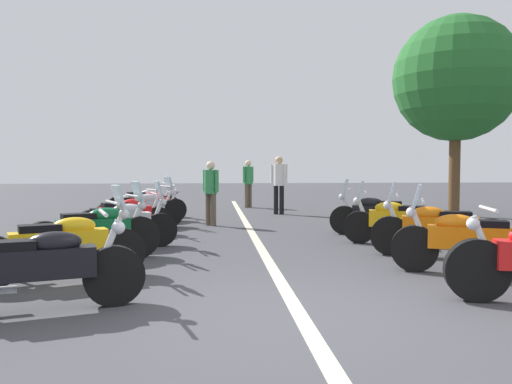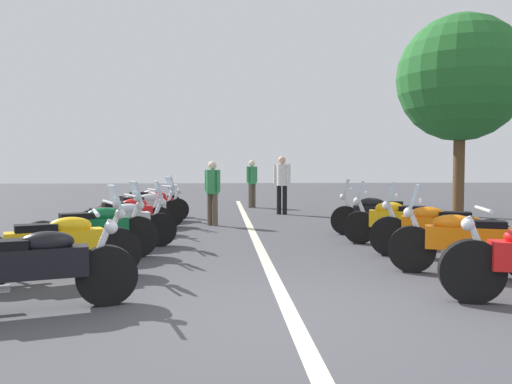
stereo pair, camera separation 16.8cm
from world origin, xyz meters
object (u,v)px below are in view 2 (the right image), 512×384
Objects in this scene: motorcycle_left_row_4 at (127,216)px; motorcycle_right_row_4 at (378,214)px; motorcycle_left_row_3 at (119,223)px; motorcycle_left_row_6 at (151,205)px; motorcycle_right_row_2 at (437,228)px; bystander_0 at (282,180)px; motorcycle_left_row_1 at (58,245)px; motorcycle_left_row_0 at (30,267)px; motorcycle_left_row_2 at (94,230)px; bystander_2 at (252,180)px; motorcycle_right_row_1 at (465,241)px; roadside_tree_0 at (461,79)px; motorcycle_left_row_5 at (143,209)px; motorcycle_left_row_7 at (148,201)px; motorcycle_right_row_3 at (398,220)px; bystander_3 at (212,188)px.

motorcycle_left_row_4 is 5.22m from motorcycle_right_row_4.
motorcycle_left_row_3 reaches higher than motorcycle_left_row_6.
motorcycle_right_row_2 is at bearing -70.36° from motorcycle_left_row_6.
bystander_0 is at bearing 4.17° from motorcycle_left_row_6.
motorcycle_left_row_1 is 1.12× the size of motorcycle_left_row_4.
motorcycle_left_row_0 is 1.02× the size of motorcycle_left_row_1.
motorcycle_left_row_6 is at bearing 62.88° from motorcycle_left_row_2.
motorcycle_left_row_1 is at bearing 119.71° from bystander_2.
motorcycle_left_row_2 is 5.79m from motorcycle_right_row_4.
bystander_2 is (11.34, 2.15, 0.52)m from motorcycle_right_row_1.
motorcycle_left_row_6 is at bearing 96.56° from roadside_tree_0.
motorcycle_left_row_1 and motorcycle_right_row_1 have the same top height.
motorcycle_left_row_5 is 0.97× the size of motorcycle_left_row_7.
motorcycle_right_row_3 is 0.34× the size of roadside_tree_0.
bystander_2 is (8.77, -2.89, 0.53)m from motorcycle_left_row_3.
motorcycle_right_row_4 is at bearing 27.65° from motorcycle_left_row_0.
motorcycle_right_row_2 is at bearing 151.72° from roadside_tree_0.
motorcycle_left_row_0 is 0.36× the size of roadside_tree_0.
bystander_0 reaches higher than motorcycle_left_row_1.
motorcycle_left_row_4 is 6.01m from motorcycle_right_row_2.
motorcycle_left_row_5 is 0.97× the size of motorcycle_right_row_3.
motorcycle_left_row_5 is 1.00× the size of motorcycle_right_row_1.
motorcycle_right_row_2 is 1.34m from motorcycle_right_row_3.
motorcycle_left_row_5 is 6.66m from motorcycle_right_row_2.
motorcycle_right_row_1 is 0.98× the size of motorcycle_right_row_4.
motorcycle_left_row_4 is 10.22m from roadside_tree_0.
motorcycle_right_row_4 is at bearing -67.39° from motorcycle_right_row_2.
motorcycle_right_row_3 is at bearing -63.32° from motorcycle_right_row_2.
bystander_3 reaches higher than motorcycle_left_row_5.
motorcycle_left_row_7 is 1.01× the size of motorcycle_right_row_3.
bystander_3 reaches higher than motorcycle_left_row_4.
bystander_3 is at bearing -50.87° from motorcycle_left_row_6.
motorcycle_right_row_4 is at bearing -29.48° from motorcycle_left_row_4.
motorcycle_right_row_4 is (5.21, -5.17, 0.01)m from motorcycle_left_row_0.
motorcycle_left_row_7 reaches higher than motorcycle_left_row_0.
bystander_0 is 0.30× the size of roadside_tree_0.
motorcycle_left_row_2 is at bearing -117.93° from motorcycle_left_row_4.
motorcycle_right_row_4 is at bearing -73.16° from bystander_3.
motorcycle_right_row_4 is 5.11m from bystander_0.
bystander_3 is at bearing -8.43° from motorcycle_left_row_5.
motorcycle_left_row_1 is 6.58m from motorcycle_right_row_4.
motorcycle_left_row_3 is at bearing -113.93° from motorcycle_left_row_6.
motorcycle_left_row_0 is 8.09m from motorcycle_left_row_6.
motorcycle_left_row_1 is 1.06× the size of motorcycle_left_row_2.
motorcycle_left_row_0 is at bearing -117.66° from motorcycle_left_row_5.
motorcycle_left_row_3 is 3.75m from bystander_3.
motorcycle_left_row_3 is 0.36× the size of roadside_tree_0.
motorcycle_left_row_6 is 4.22m from bystander_0.
bystander_0 is at bearing -58.31° from motorcycle_right_row_2.
motorcycle_right_row_3 is (-4.12, -5.09, 0.01)m from motorcycle_left_row_6.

